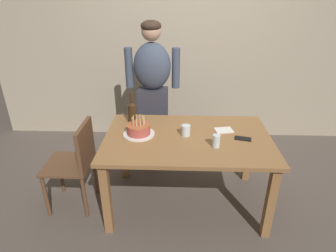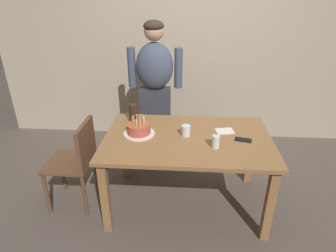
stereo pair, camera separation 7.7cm
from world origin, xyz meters
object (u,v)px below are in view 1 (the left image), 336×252
(water_glass_near, at_px, (216,141))
(dining_chair, at_px, (77,159))
(birthday_cake, at_px, (139,130))
(water_glass_far, at_px, (186,130))
(napkin_stack, at_px, (224,130))
(wine_bottle, at_px, (132,112))
(person_man_bearded, at_px, (153,93))
(cell_phone, at_px, (243,139))

(water_glass_near, distance_m, dining_chair, 1.29)
(birthday_cake, distance_m, water_glass_near, 0.71)
(water_glass_near, height_order, water_glass_far, water_glass_near)
(napkin_stack, distance_m, dining_chair, 1.40)
(water_glass_far, relative_size, wine_bottle, 0.32)
(birthday_cake, bearing_deg, person_man_bearded, 85.28)
(wine_bottle, height_order, napkin_stack, wine_bottle)
(wine_bottle, distance_m, dining_chair, 0.68)
(cell_phone, distance_m, person_man_bearded, 1.21)
(water_glass_far, distance_m, dining_chair, 1.05)
(water_glass_near, xyz_separation_m, wine_bottle, (-0.78, 0.46, 0.06))
(person_man_bearded, distance_m, dining_chair, 1.13)
(water_glass_near, xyz_separation_m, napkin_stack, (0.11, 0.31, -0.05))
(birthday_cake, height_order, wine_bottle, wine_bottle)
(cell_phone, xyz_separation_m, dining_chair, (-1.51, -0.04, -0.23))
(cell_phone, height_order, dining_chair, dining_chair)
(water_glass_near, relative_size, napkin_stack, 0.67)
(birthday_cake, height_order, cell_phone, birthday_cake)
(water_glass_far, bearing_deg, napkin_stack, 16.88)
(wine_bottle, relative_size, cell_phone, 2.16)
(water_glass_near, xyz_separation_m, water_glass_far, (-0.25, 0.20, -0.01))
(person_man_bearded, bearing_deg, water_glass_far, 115.31)
(cell_phone, bearing_deg, water_glass_far, -171.94)
(wine_bottle, xyz_separation_m, cell_phone, (1.03, -0.31, -0.11))
(water_glass_far, distance_m, napkin_stack, 0.38)
(water_glass_near, relative_size, person_man_bearded, 0.07)
(cell_phone, xyz_separation_m, person_man_bearded, (-0.87, 0.82, 0.13))
(birthday_cake, relative_size, dining_chair, 0.33)
(dining_chair, bearing_deg, water_glass_far, 95.35)
(cell_phone, bearing_deg, dining_chair, -164.50)
(napkin_stack, xyz_separation_m, person_man_bearded, (-0.73, 0.66, 0.13))
(birthday_cake, bearing_deg, water_glass_far, 0.12)
(person_man_bearded, bearing_deg, napkin_stack, 137.57)
(water_glass_near, distance_m, cell_phone, 0.30)
(dining_chair, bearing_deg, water_glass_near, 85.24)
(water_glass_near, bearing_deg, water_glass_far, 141.53)
(wine_bottle, height_order, person_man_bearded, person_man_bearded)
(person_man_bearded, bearing_deg, water_glass_near, 122.36)
(birthday_cake, bearing_deg, napkin_stack, 7.94)
(water_glass_far, bearing_deg, wine_bottle, 154.03)
(napkin_stack, bearing_deg, wine_bottle, 170.56)
(wine_bottle, distance_m, person_man_bearded, 0.54)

